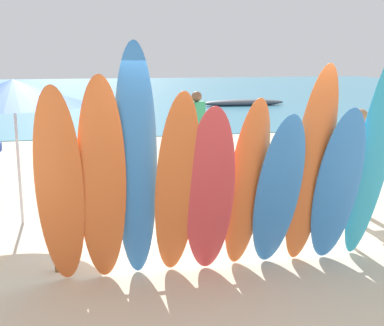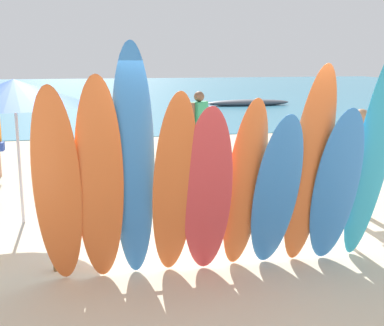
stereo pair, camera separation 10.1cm
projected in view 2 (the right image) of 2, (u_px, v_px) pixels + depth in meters
name	position (u px, v px, depth m)	size (l,w,h in m)	color
ground	(130.00, 121.00, 19.95)	(60.00, 60.00, 0.00)	beige
ocean_water	(113.00, 92.00, 35.23)	(60.00, 40.00, 0.02)	teal
surfboard_rack	(213.00, 218.00, 6.40)	(3.99, 0.07, 0.66)	brown
surfboard_orange_0	(57.00, 190.00, 5.40)	(0.50, 0.08, 2.36)	orange
surfboard_orange_1	(100.00, 184.00, 5.48)	(0.52, 0.08, 2.44)	orange
surfboard_blue_2	(133.00, 168.00, 5.51)	(0.46, 0.07, 2.78)	#337AD1
surfboard_orange_3	(174.00, 189.00, 5.60)	(0.48, 0.08, 2.33)	orange
surfboard_red_4	(207.00, 194.00, 5.69)	(0.55, 0.07, 2.16)	#D13D42
surfboard_orange_5	(245.00, 187.00, 5.86)	(0.46, 0.07, 2.20)	orange
surfboard_blue_6	(276.00, 193.00, 5.92)	(0.56, 0.07, 2.03)	#337AD1
surfboard_orange_7	(309.00, 170.00, 5.93)	(0.49, 0.06, 2.55)	orange
surfboard_blue_8	(336.00, 188.00, 6.05)	(0.56, 0.08, 2.07)	#337AD1
surfboard_teal_9	(373.00, 157.00, 6.04)	(0.46, 0.08, 2.80)	#289EC6
beachgoer_photographing	(199.00, 123.00, 11.71)	(0.48, 0.51, 1.74)	brown
beachgoer_near_rack	(359.00, 155.00, 8.02)	(0.62, 0.37, 1.73)	#9E704C
beach_umbrella	(14.00, 92.00, 7.50)	(2.19, 2.19, 2.20)	silver
distant_boat	(249.00, 103.00, 25.75)	(4.29, 0.85, 0.34)	#4C515B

